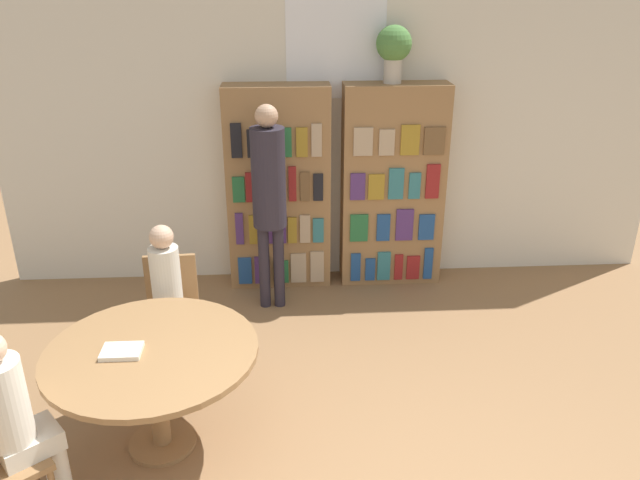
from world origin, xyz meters
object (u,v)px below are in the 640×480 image
bookshelf_left (279,189)px  flower_vase (394,48)px  librarian_standing (269,188)px  bookshelf_right (392,187)px  seated_reader_right (15,416)px  seated_reader_left (167,297)px  reading_table (153,364)px  chair_left_side (172,306)px

bookshelf_left → flower_vase: size_ratio=3.90×
bookshelf_left → librarian_standing: bookshelf_left is taller
bookshelf_left → bookshelf_right: bearing=0.0°
seated_reader_right → bookshelf_left: bearing=114.5°
flower_vase → seated_reader_left: size_ratio=0.41×
bookshelf_right → reading_table: bearing=-128.9°
bookshelf_left → seated_reader_left: size_ratio=1.60×
reading_table → seated_reader_left: seated_reader_left is taller
bookshelf_right → seated_reader_left: bookshelf_right is taller
reading_table → librarian_standing: (0.71, 1.84, 0.52)m
bookshelf_right → seated_reader_left: size_ratio=1.60×
reading_table → seated_reader_right: size_ratio=1.09×
bookshelf_right → seated_reader_right: size_ratio=1.61×
bookshelf_right → librarian_standing: (-1.17, -0.50, 0.18)m
bookshelf_left → seated_reader_left: bearing=-118.6°
reading_table → bookshelf_left: bearing=71.3°
seated_reader_right → bookshelf_right: bearing=99.5°
bookshelf_right → seated_reader_right: (-2.52, -2.85, -0.29)m
bookshelf_right → seated_reader_left: (-1.93, -1.53, -0.30)m
librarian_standing → seated_reader_right: bearing=-119.8°
bookshelf_right → librarian_standing: 1.29m
flower_vase → seated_reader_right: flower_vase is taller
chair_left_side → seated_reader_left: seated_reader_left is taller
chair_left_side → seated_reader_right: bearing=65.9°
reading_table → seated_reader_right: bearing=-141.0°
bookshelf_right → librarian_standing: bearing=-156.9°
bookshelf_right → librarian_standing: bookshelf_right is taller
bookshelf_right → seated_reader_right: 3.82m
bookshelf_left → librarian_standing: (-0.08, -0.50, 0.18)m
flower_vase → librarian_standing: flower_vase is taller
bookshelf_left → bookshelf_right: (1.10, 0.00, 0.00)m
seated_reader_left → seated_reader_right: 1.45m
seated_reader_left → seated_reader_right: size_ratio=1.01×
flower_vase → seated_reader_left: (-1.88, -1.53, -1.59)m
bookshelf_left → seated_reader_right: 3.20m
reading_table → librarian_standing: bearing=68.8°
bookshelf_left → seated_reader_right: bearing=-116.6°
seated_reader_right → librarian_standing: bearing=111.2°
seated_reader_left → seated_reader_right: seated_reader_left is taller
reading_table → bookshelf_right: bearing=51.1°
seated_reader_left → librarian_standing: size_ratio=0.65×
bookshelf_right → reading_table: 3.03m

